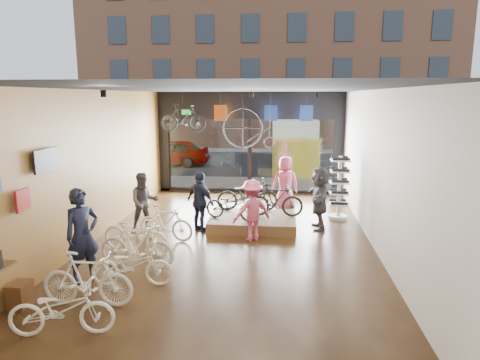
# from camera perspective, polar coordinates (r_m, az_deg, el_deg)

# --- Properties ---
(ground_plane) EXTENTS (7.00, 12.00, 0.04)m
(ground_plane) POSITION_cam_1_polar(r_m,az_deg,el_deg) (10.85, -1.23, -8.60)
(ground_plane) COLOR black
(ground_plane) RESTS_ON ground
(ceiling) EXTENTS (7.00, 12.00, 0.04)m
(ceiling) POSITION_cam_1_polar(r_m,az_deg,el_deg) (10.22, -1.32, 12.13)
(ceiling) COLOR black
(ceiling) RESTS_ON ground
(wall_left) EXTENTS (0.04, 12.00, 3.80)m
(wall_left) POSITION_cam_1_polar(r_m,az_deg,el_deg) (11.34, -19.22, 1.67)
(wall_left) COLOR olive
(wall_left) RESTS_ON ground
(wall_right) EXTENTS (0.04, 12.00, 3.80)m
(wall_right) POSITION_cam_1_polar(r_m,az_deg,el_deg) (10.53, 18.11, 1.06)
(wall_right) COLOR beige
(wall_right) RESTS_ON ground
(wall_back) EXTENTS (7.00, 0.04, 3.80)m
(wall_back) POSITION_cam_1_polar(r_m,az_deg,el_deg) (4.64, -10.59, -11.06)
(wall_back) COLOR beige
(wall_back) RESTS_ON ground
(storefront) EXTENTS (7.00, 0.26, 3.80)m
(storefront) POSITION_cam_1_polar(r_m,az_deg,el_deg) (16.28, 1.33, 4.97)
(storefront) COLOR black
(storefront) RESTS_ON ground
(exit_sign) EXTENTS (0.35, 0.06, 0.18)m
(exit_sign) POSITION_cam_1_polar(r_m,az_deg,el_deg) (16.44, -7.16, 8.97)
(exit_sign) COLOR #198C26
(exit_sign) RESTS_ON storefront
(street_road) EXTENTS (30.00, 18.00, 0.02)m
(street_road) POSITION_cam_1_polar(r_m,az_deg,el_deg) (25.43, 2.90, 2.84)
(street_road) COLOR black
(street_road) RESTS_ON ground
(sidewalk_near) EXTENTS (30.00, 2.40, 0.12)m
(sidewalk_near) POSITION_cam_1_polar(r_m,az_deg,el_deg) (17.75, 1.60, -0.53)
(sidewalk_near) COLOR slate
(sidewalk_near) RESTS_ON ground
(sidewalk_far) EXTENTS (30.00, 2.00, 0.12)m
(sidewalk_far) POSITION_cam_1_polar(r_m,az_deg,el_deg) (29.38, 3.30, 4.09)
(sidewalk_far) COLOR slate
(sidewalk_far) RESTS_ON ground
(opposite_building) EXTENTS (26.00, 5.00, 14.00)m
(opposite_building) POSITION_cam_1_polar(r_m,az_deg,el_deg) (31.84, 3.66, 17.14)
(opposite_building) COLOR brown
(opposite_building) RESTS_ON ground
(street_car) EXTENTS (4.09, 1.65, 1.39)m
(street_car) POSITION_cam_1_polar(r_m,az_deg,el_deg) (23.12, -9.26, 3.65)
(street_car) COLOR gray
(street_car) RESTS_ON street_road
(box_truck) EXTENTS (2.14, 6.41, 2.52)m
(box_truck) POSITION_cam_1_polar(r_m,az_deg,el_deg) (21.28, 7.32, 4.60)
(box_truck) COLOR silver
(box_truck) RESTS_ON street_road
(floor_bike_0) EXTENTS (1.68, 0.85, 0.84)m
(floor_bike_0) POSITION_cam_1_polar(r_m,az_deg,el_deg) (7.38, -22.69, -15.63)
(floor_bike_0) COLOR white
(floor_bike_0) RESTS_ON ground_plane
(floor_bike_1) EXTENTS (1.66, 0.47, 0.99)m
(floor_bike_1) POSITION_cam_1_polar(r_m,az_deg,el_deg) (8.12, -19.70, -12.32)
(floor_bike_1) COLOR white
(floor_bike_1) RESTS_ON ground_plane
(floor_bike_2) EXTENTS (1.63, 0.71, 0.83)m
(floor_bike_2) POSITION_cam_1_polar(r_m,az_deg,el_deg) (8.70, -14.23, -10.98)
(floor_bike_2) COLOR white
(floor_bike_2) RESTS_ON ground_plane
(floor_bike_3) EXTENTS (1.73, 0.66, 1.01)m
(floor_bike_3) POSITION_cam_1_polar(r_m,az_deg,el_deg) (9.52, -13.69, -8.41)
(floor_bike_3) COLOR white
(floor_bike_3) RESTS_ON ground_plane
(floor_bike_4) EXTENTS (1.88, 1.09, 0.94)m
(floor_bike_4) POSITION_cam_1_polar(r_m,az_deg,el_deg) (10.39, -13.74, -6.99)
(floor_bike_4) COLOR white
(floor_bike_4) RESTS_ON ground_plane
(floor_bike_5) EXTENTS (1.57, 0.76, 0.91)m
(floor_bike_5) POSITION_cam_1_polar(r_m,az_deg,el_deg) (11.16, -9.89, -5.63)
(floor_bike_5) COLOR white
(floor_bike_5) RESTS_ON ground_plane
(display_platform) EXTENTS (2.40, 1.80, 0.30)m
(display_platform) POSITION_cam_1_polar(r_m,az_deg,el_deg) (12.18, 1.73, -5.54)
(display_platform) COLOR brown
(display_platform) RESTS_ON ground_plane
(display_bike_left) EXTENTS (1.64, 0.99, 0.81)m
(display_bike_left) POSITION_cam_1_polar(r_m,az_deg,el_deg) (11.70, -1.11, -3.41)
(display_bike_left) COLOR black
(display_bike_left) RESTS_ON display_platform
(display_bike_mid) EXTENTS (1.55, 0.45, 0.93)m
(display_bike_mid) POSITION_cam_1_polar(r_m,az_deg,el_deg) (12.05, 4.75, -2.72)
(display_bike_mid) COLOR black
(display_bike_mid) RESTS_ON display_platform
(display_bike_right) EXTENTS (1.85, 0.83, 0.94)m
(display_bike_right) POSITION_cam_1_polar(r_m,az_deg,el_deg) (12.63, 0.97, -2.03)
(display_bike_right) COLOR black
(display_bike_right) RESTS_ON display_platform
(customer_0) EXTENTS (0.79, 0.82, 1.89)m
(customer_0) POSITION_cam_1_polar(r_m,az_deg,el_deg) (9.03, -20.27, -6.94)
(customer_0) COLOR #161C33
(customer_0) RESTS_ON ground_plane
(customer_1) EXTENTS (0.97, 0.89, 1.62)m
(customer_1) POSITION_cam_1_polar(r_m,az_deg,el_deg) (11.94, -12.65, -2.88)
(customer_1) COLOR #3F3F44
(customer_1) RESTS_ON ground_plane
(customer_2) EXTENTS (1.02, 0.89, 1.65)m
(customer_2) POSITION_cam_1_polar(r_m,az_deg,el_deg) (11.67, -5.30, -2.90)
(customer_2) COLOR #161C33
(customer_2) RESTS_ON ground_plane
(customer_3) EXTENTS (1.18, 1.03, 1.58)m
(customer_3) POSITION_cam_1_polar(r_m,az_deg,el_deg) (10.86, 1.62, -4.09)
(customer_3) COLOR #CC4C72
(customer_3) RESTS_ON ground_plane
(customer_4) EXTENTS (0.96, 0.72, 1.77)m
(customer_4) POSITION_cam_1_polar(r_m,az_deg,el_deg) (13.74, 6.03, -0.51)
(customer_4) COLOR #CC4C72
(customer_4) RESTS_ON ground_plane
(customer_5) EXTENTS (0.55, 1.61, 1.73)m
(customer_5) POSITION_cam_1_polar(r_m,az_deg,el_deg) (12.04, 10.55, -2.41)
(customer_5) COLOR #3F3F44
(customer_5) RESTS_ON ground_plane
(sunglasses_rack) EXTENTS (0.64, 0.56, 1.91)m
(sunglasses_rack) POSITION_cam_1_polar(r_m,az_deg,el_deg) (13.08, 13.09, -1.02)
(sunglasses_rack) COLOR white
(sunglasses_rack) RESTS_ON ground_plane
(wall_merch) EXTENTS (0.40, 2.40, 2.60)m
(wall_merch) POSITION_cam_1_polar(r_m,az_deg,el_deg) (8.43, -28.11, -6.34)
(wall_merch) COLOR navy
(wall_merch) RESTS_ON wall_left
(penny_farthing) EXTENTS (1.76, 0.06, 1.40)m
(penny_farthing) POSITION_cam_1_polar(r_m,az_deg,el_deg) (14.97, 1.49, 6.74)
(penny_farthing) COLOR black
(penny_farthing) RESTS_ON ceiling
(hung_bike) EXTENTS (1.60, 0.51, 0.95)m
(hung_bike) POSITION_cam_1_polar(r_m,az_deg,el_deg) (14.75, -7.62, 8.24)
(hung_bike) COLOR black
(hung_bike) RESTS_ON ceiling
(jersey_left) EXTENTS (0.45, 0.03, 0.55)m
(jersey_left) POSITION_cam_1_polar(r_m,az_deg,el_deg) (15.51, -2.63, 8.92)
(jersey_left) COLOR #CC5919
(jersey_left) RESTS_ON ceiling
(jersey_mid) EXTENTS (0.45, 0.03, 0.55)m
(jersey_mid) POSITION_cam_1_polar(r_m,az_deg,el_deg) (15.35, 4.13, 8.88)
(jersey_mid) COLOR #1E3F99
(jersey_mid) RESTS_ON ceiling
(jersey_right) EXTENTS (0.45, 0.03, 0.55)m
(jersey_right) POSITION_cam_1_polar(r_m,az_deg,el_deg) (15.37, 8.84, 8.78)
(jersey_right) COLOR #1E3F99
(jersey_right) RESTS_ON ceiling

